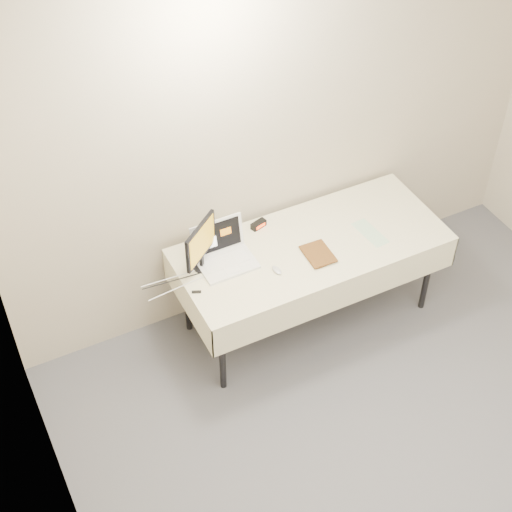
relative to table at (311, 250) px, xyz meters
name	(u,v)px	position (x,y,z in m)	size (l,w,h in m)	color
back_wall	(282,134)	(0.00, 0.45, 0.67)	(4.00, 0.10, 2.70)	#C2B59C
table	(311,250)	(0.00, 0.00, 0.00)	(1.86, 0.81, 0.74)	black
laptop	(223,252)	(-0.60, 0.13, 0.12)	(0.37, 0.31, 0.26)	silver
monitor	(201,243)	(-0.75, 0.13, 0.27)	(0.29, 0.23, 0.36)	black
book	(307,246)	(-0.11, -0.12, 0.18)	(0.17, 0.02, 0.23)	#93571A
alarm_clock	(258,225)	(-0.24, 0.32, 0.09)	(0.12, 0.08, 0.05)	black
clicker	(277,270)	(-0.34, -0.13, 0.07)	(0.04, 0.09, 0.02)	#BCBCBF
paper_form	(370,233)	(0.42, -0.09, 0.06)	(0.11, 0.29, 0.00)	#AFD9AC
usb_dongle	(196,292)	(-0.88, -0.07, 0.07)	(0.06, 0.02, 0.01)	black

